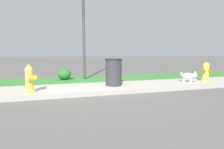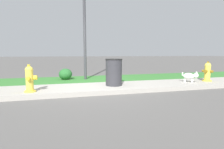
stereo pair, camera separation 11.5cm
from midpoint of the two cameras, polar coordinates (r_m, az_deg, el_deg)
ground_plane at (r=5.44m, az=-5.09°, el=-4.30°), size 120.00×120.00×0.00m
sidewalk_pavement at (r=5.44m, az=-5.09°, el=-4.25°), size 18.00×1.83×0.01m
grass_verge at (r=7.30m, az=-7.56°, el=-1.44°), size 18.00×1.99×0.01m
street_curb at (r=4.47m, az=-2.99°, el=-5.95°), size 18.00×0.16×0.12m
fire_hydrant_near_corner at (r=7.50m, az=29.08°, el=0.74°), size 0.38×0.40×0.76m
fire_hydrant_at_driveway at (r=5.18m, az=-24.71°, el=-1.36°), size 0.35×0.38×0.76m
small_white_dog at (r=6.95m, az=24.60°, el=-0.48°), size 0.46×0.48×0.43m
trash_bin at (r=5.70m, az=1.17°, el=0.73°), size 0.56×0.56×0.88m
shrub_bush_far_verge at (r=7.31m, az=-14.51°, el=0.14°), size 0.53×0.53×0.45m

